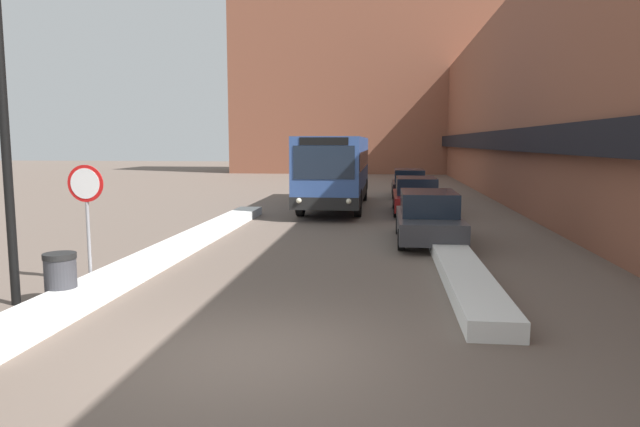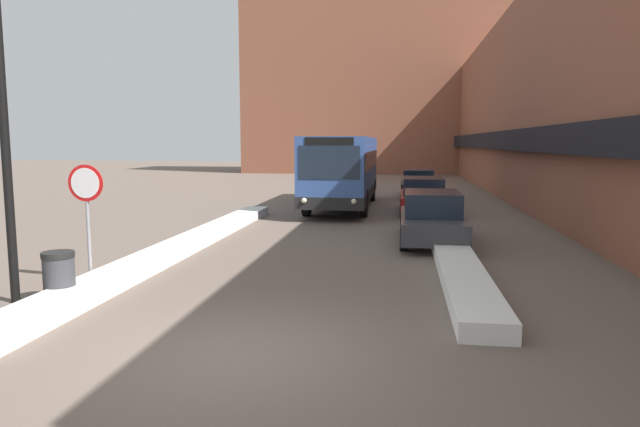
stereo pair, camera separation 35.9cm
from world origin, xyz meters
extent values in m
plane|color=#66564C|center=(0.00, 0.00, 0.00)|extent=(160.00, 160.00, 0.00)
cube|color=brown|center=(10.00, 24.00, 4.86)|extent=(5.00, 60.00, 9.71)
cube|color=black|center=(7.25, 24.00, 3.05)|extent=(0.50, 60.00, 0.90)
cube|color=brown|center=(0.00, 49.93, 8.32)|extent=(26.00, 8.00, 16.63)
cube|color=silver|center=(-3.60, 7.32, 0.15)|extent=(0.90, 16.37, 0.31)
cube|color=silver|center=(3.60, 7.70, 0.17)|extent=(0.90, 13.67, 0.34)
cube|color=#335193|center=(-0.31, 18.29, 1.83)|extent=(2.55, 10.36, 2.69)
cube|color=black|center=(-0.31, 18.29, 0.72)|extent=(2.57, 10.38, 0.47)
cube|color=#192333|center=(-0.31, 18.29, 2.20)|extent=(2.57, 9.53, 0.74)
cube|color=#192333|center=(-0.31, 13.10, 2.23)|extent=(2.24, 0.03, 1.21)
cube|color=black|center=(-0.31, 13.10, 2.99)|extent=(1.78, 0.03, 0.28)
sphere|color=#F2EAC6|center=(-1.23, 13.09, 0.83)|extent=(0.20, 0.20, 0.20)
sphere|color=#F2EAC6|center=(0.60, 13.09, 0.83)|extent=(0.20, 0.20, 0.20)
cylinder|color=black|center=(-1.47, 15.08, 0.56)|extent=(0.28, 1.13, 1.13)
cylinder|color=black|center=(0.84, 15.08, 0.56)|extent=(0.28, 1.13, 1.13)
cylinder|color=black|center=(-1.47, 21.51, 0.56)|extent=(0.28, 1.13, 1.13)
cylinder|color=black|center=(0.84, 21.51, 0.56)|extent=(0.28, 1.13, 1.13)
cube|color=#38383D|center=(3.20, 9.54, 0.54)|extent=(1.81, 4.56, 0.59)
cube|color=#192333|center=(3.20, 9.66, 1.17)|extent=(1.59, 2.51, 0.68)
cylinder|color=black|center=(4.02, 8.13, 0.30)|extent=(0.20, 0.60, 0.60)
cylinder|color=black|center=(2.38, 8.13, 0.30)|extent=(0.20, 0.60, 0.60)
cylinder|color=black|center=(4.02, 10.96, 0.30)|extent=(0.20, 0.60, 0.60)
cylinder|color=black|center=(2.38, 10.96, 0.30)|extent=(0.20, 0.60, 0.60)
cube|color=maroon|center=(3.20, 16.66, 0.54)|extent=(1.85, 4.80, 0.56)
cube|color=#192333|center=(3.20, 16.78, 1.16)|extent=(1.63, 2.64, 0.67)
cylinder|color=black|center=(4.04, 15.17, 0.32)|extent=(0.20, 0.64, 0.64)
cylinder|color=black|center=(2.36, 15.17, 0.32)|extent=(0.20, 0.64, 0.64)
cylinder|color=black|center=(4.04, 18.15, 0.32)|extent=(0.20, 0.64, 0.64)
cylinder|color=black|center=(2.36, 18.15, 0.32)|extent=(0.20, 0.64, 0.64)
cube|color=black|center=(3.20, 24.14, 0.54)|extent=(1.80, 4.80, 0.55)
cube|color=#192333|center=(3.20, 24.26, 1.15)|extent=(1.58, 2.64, 0.67)
cylinder|color=black|center=(4.02, 22.65, 0.33)|extent=(0.20, 0.65, 0.65)
cylinder|color=black|center=(2.38, 22.65, 0.33)|extent=(0.20, 0.65, 0.65)
cylinder|color=black|center=(4.02, 25.63, 0.33)|extent=(0.20, 0.65, 0.65)
cylinder|color=black|center=(2.38, 25.63, 0.33)|extent=(0.20, 0.65, 0.65)
cylinder|color=gray|center=(-4.16, 3.53, 1.25)|extent=(0.07, 0.07, 2.50)
cylinder|color=red|center=(-4.16, 3.51, 2.12)|extent=(0.76, 0.03, 0.76)
cylinder|color=white|center=(-4.16, 3.49, 2.12)|extent=(0.62, 0.01, 0.62)
cylinder|color=black|center=(-4.77, 1.99, 3.63)|extent=(0.16, 0.16, 7.26)
cylinder|color=#38383D|center=(-3.96, 2.11, 0.42)|extent=(0.56, 0.56, 0.85)
cylinder|color=black|center=(-3.96, 2.11, 0.90)|extent=(0.59, 0.59, 0.10)
camera|label=1|loc=(1.92, -7.46, 2.95)|focal=32.00mm
camera|label=2|loc=(2.28, -7.41, 2.95)|focal=32.00mm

